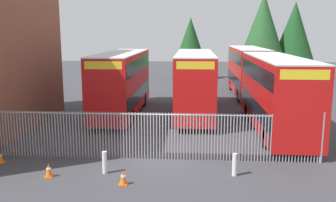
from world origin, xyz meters
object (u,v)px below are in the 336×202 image
(double_decker_bus_behind_fence_left, at_px, (122,81))
(double_decker_bus_far_back, at_px, (247,69))
(traffic_cone_by_gate, at_px, (0,157))
(double_decker_bus_behind_fence_right, at_px, (195,81))
(bollard_center_front, at_px, (235,165))
(traffic_cone_near_kerb, at_px, (123,178))
(bollard_near_left, at_px, (105,162))
(double_decker_bus_near_gate, at_px, (275,91))
(traffic_cone_mid_forecourt, at_px, (49,170))

(double_decker_bus_behind_fence_left, xyz_separation_m, double_decker_bus_far_back, (10.03, 8.84, 0.00))
(traffic_cone_by_gate, bearing_deg, double_decker_bus_behind_fence_right, 50.27)
(double_decker_bus_far_back, distance_m, bollard_center_front, 20.25)
(bollard_center_front, relative_size, traffic_cone_near_kerb, 1.61)
(traffic_cone_by_gate, bearing_deg, double_decker_bus_far_back, 54.38)
(bollard_near_left, relative_size, traffic_cone_near_kerb, 1.61)
(bollard_near_left, bearing_deg, double_decker_bus_far_back, 66.58)
(double_decker_bus_far_back, bearing_deg, bollard_near_left, -113.42)
(double_decker_bus_far_back, height_order, traffic_cone_near_kerb, double_decker_bus_far_back)
(double_decker_bus_far_back, bearing_deg, double_decker_bus_near_gate, -90.88)
(traffic_cone_mid_forecourt, distance_m, traffic_cone_near_kerb, 3.23)
(double_decker_bus_behind_fence_left, xyz_separation_m, bollard_center_front, (6.74, -11.05, -1.95))
(double_decker_bus_behind_fence_right, xyz_separation_m, traffic_cone_mid_forecourt, (-5.95, -11.99, -2.13))
(traffic_cone_near_kerb, bearing_deg, traffic_cone_mid_forecourt, 169.96)
(double_decker_bus_behind_fence_left, distance_m, double_decker_bus_behind_fence_right, 5.13)
(traffic_cone_mid_forecourt, bearing_deg, traffic_cone_by_gate, 152.95)
(bollard_center_front, height_order, traffic_cone_near_kerb, bollard_center_front)
(double_decker_bus_behind_fence_left, bearing_deg, double_decker_bus_behind_fence_right, 3.43)
(bollard_center_front, height_order, traffic_cone_mid_forecourt, bollard_center_front)
(double_decker_bus_behind_fence_right, bearing_deg, traffic_cone_mid_forecourt, -116.37)
(bollard_center_front, distance_m, traffic_cone_near_kerb, 4.56)
(double_decker_bus_behind_fence_left, relative_size, double_decker_bus_far_back, 1.00)
(bollard_center_front, bearing_deg, double_decker_bus_behind_fence_right, 98.13)
(bollard_near_left, xyz_separation_m, traffic_cone_mid_forecourt, (-2.19, -0.53, -0.19))
(double_decker_bus_far_back, bearing_deg, double_decker_bus_behind_fence_left, -138.61)
(bollard_center_front, xyz_separation_m, traffic_cone_near_kerb, (-4.39, -1.20, -0.19))
(traffic_cone_mid_forecourt, bearing_deg, double_decker_bus_near_gate, 36.09)
(bollard_near_left, height_order, traffic_cone_mid_forecourt, bollard_near_left)
(double_decker_bus_near_gate, xyz_separation_m, bollard_near_left, (-8.46, -7.23, -1.95))
(traffic_cone_by_gate, bearing_deg, traffic_cone_near_kerb, -18.47)
(bollard_near_left, height_order, bollard_center_front, same)
(traffic_cone_by_gate, height_order, traffic_cone_near_kerb, same)
(double_decker_bus_near_gate, xyz_separation_m, double_decker_bus_behind_fence_left, (-9.83, 3.92, 0.00))
(traffic_cone_by_gate, xyz_separation_m, traffic_cone_mid_forecourt, (2.82, -1.44, 0.00))
(double_decker_bus_near_gate, relative_size, traffic_cone_by_gate, 18.32)
(double_decker_bus_far_back, relative_size, bollard_near_left, 11.38)
(double_decker_bus_near_gate, bearing_deg, double_decker_bus_behind_fence_right, 138.09)
(double_decker_bus_near_gate, bearing_deg, bollard_center_front, -113.42)
(bollard_center_front, height_order, traffic_cone_by_gate, bollard_center_front)
(double_decker_bus_near_gate, distance_m, double_decker_bus_behind_fence_right, 6.33)
(double_decker_bus_behind_fence_left, height_order, traffic_cone_by_gate, double_decker_bus_behind_fence_left)
(double_decker_bus_behind_fence_left, height_order, double_decker_bus_behind_fence_right, same)
(double_decker_bus_near_gate, xyz_separation_m, traffic_cone_by_gate, (-13.48, -6.32, -2.13))
(double_decker_bus_behind_fence_left, bearing_deg, bollard_center_front, -58.59)
(double_decker_bus_near_gate, distance_m, double_decker_bus_behind_fence_left, 10.58)
(bollard_near_left, bearing_deg, double_decker_bus_behind_fence_left, 96.99)
(bollard_near_left, distance_m, traffic_cone_by_gate, 5.10)
(double_decker_bus_behind_fence_left, height_order, double_decker_bus_far_back, same)
(double_decker_bus_near_gate, bearing_deg, traffic_cone_mid_forecourt, -143.91)
(double_decker_bus_far_back, height_order, bollard_near_left, double_decker_bus_far_back)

